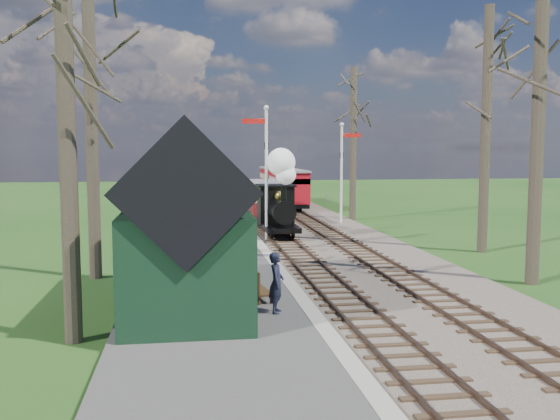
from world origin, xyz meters
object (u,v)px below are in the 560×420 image
Objects in this scene: red_carriage_b at (277,184)px; sign_board at (237,259)px; semaphore_far at (343,165)px; red_carriage_a at (289,188)px; coach at (263,199)px; bench at (255,284)px; station_shed at (186,228)px; semaphore_near at (265,163)px; person at (276,283)px; locomotive at (279,199)px.

red_carriage_b is 5.46× the size of sign_board.
semaphore_far is 8.32m from red_carriage_a.
red_carriage_a is 5.46× the size of sign_board.
sign_board is (-5.26, -21.79, -0.86)m from red_carriage_a.
coach reaches higher than sign_board.
coach reaches higher than bench.
station_shed is 1.19× the size of red_carriage_b.
red_carriage_b is at bearing 77.62° from station_shed.
station_shed reaches higher than bench.
sign_board is at bearing 68.44° from station_shed.
semaphore_near reaches higher than person.
coach is at bearing -110.29° from red_carriage_a.
bench is (-2.48, -18.33, -0.80)m from coach.
locomotive is 2.69× the size of person.
person is at bearing -98.26° from red_carriage_b.
sign_board reaches higher than bench.
person is (2.20, -0.94, -1.30)m from station_shed.
semaphore_near is 0.95× the size of coach.
station_shed reaches higher than sign_board.
coach reaches higher than person.
semaphore_far is at bearing -4.83° from person.
coach is 7.50m from red_carriage_a.
semaphore_near is 3.95× the size of bench.
locomotive is at bearing -130.34° from semaphore_far.
locomotive is at bearing -98.00° from red_carriage_b.
coach is 1.24× the size of red_carriage_a.
station_shed is at bearing -102.38° from red_carriage_b.
semaphore_far is at bearing 49.40° from semaphore_near.
semaphore_near is at bearing -130.60° from semaphore_far.
red_carriage_a is (3.37, 13.93, -2.07)m from semaphore_near.
red_carriage_a is 25.88m from bench.
bench is at bearing 28.32° from person.
semaphore_far is 4.87m from coach.
locomotive is 0.63× the size of coach.
semaphore_near is 2.05m from locomotive.
coach is at bearing 82.29° from bench.
station_shed is at bearing -115.72° from semaphore_far.
red_carriage_b is at bearing 82.00° from locomotive.
red_carriage_b is at bearing 90.00° from red_carriage_a.
person is (-4.70, -26.87, -0.59)m from red_carriage_a.
semaphore_far is 15.77m from sign_board.
station_shed is 0.96× the size of coach.
station_shed is at bearing -162.58° from bench.
red_carriage_a reaches higher than sign_board.
locomotive is 0.77× the size of red_carriage_a.
red_carriage_a is (2.61, 13.09, -0.36)m from locomotive.
red_carriage_b is at bearing 78.28° from coach.
semaphore_near is at bearing -132.20° from locomotive.
semaphore_near is 14.48m from red_carriage_a.
locomotive is 18.78m from red_carriage_b.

